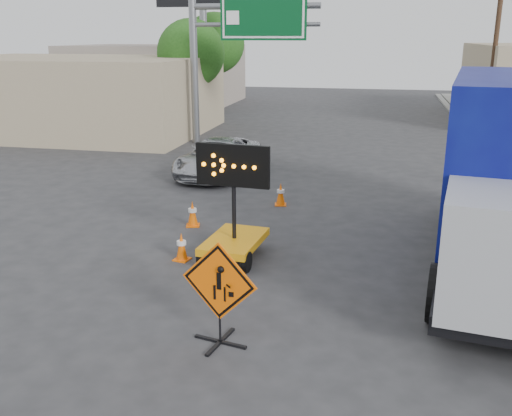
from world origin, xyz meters
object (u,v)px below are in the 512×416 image
(arrow_board, at_px, (234,234))
(box_truck, at_px, (512,187))
(construction_sign, at_px, (219,291))
(pickup_truck, at_px, (218,157))

(arrow_board, bearing_deg, box_truck, 11.89)
(construction_sign, bearing_deg, pickup_truck, 118.14)
(construction_sign, relative_size, pickup_truck, 0.38)
(arrow_board, xyz_separation_m, pickup_truck, (-2.76, 8.22, 0.05))
(pickup_truck, height_order, box_truck, box_truck)
(construction_sign, distance_m, box_truck, 7.12)
(construction_sign, height_order, pickup_truck, construction_sign)
(construction_sign, distance_m, pickup_truck, 12.56)
(box_truck, bearing_deg, construction_sign, -131.85)
(pickup_truck, bearing_deg, box_truck, -36.03)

